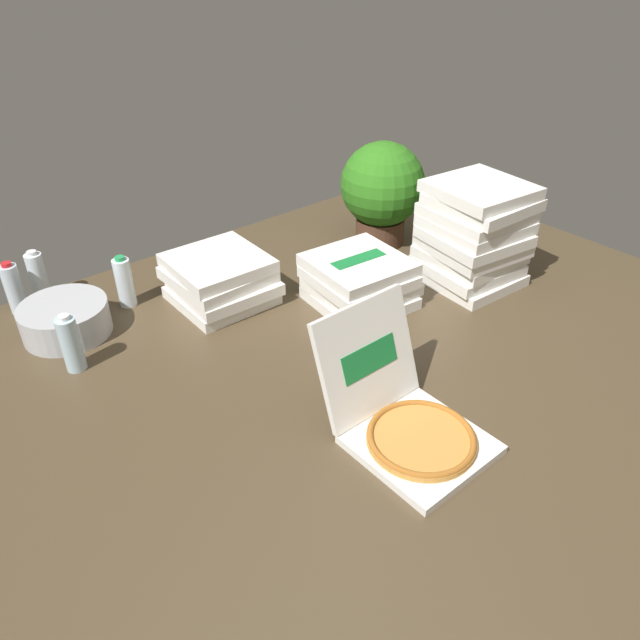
# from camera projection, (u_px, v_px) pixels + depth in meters

# --- Properties ---
(ground_plane) EXTENTS (3.20, 2.40, 0.02)m
(ground_plane) POSITION_uv_depth(u_px,v_px,m) (345.00, 363.00, 2.18)
(ground_plane) COLOR #4C3D28
(open_pizza_box) EXTENTS (0.36, 0.49, 0.37)m
(open_pizza_box) POSITION_uv_depth(u_px,v_px,m) (406.00, 417.00, 1.81)
(open_pizza_box) COLOR white
(open_pizza_box) RESTS_ON ground_plane
(pizza_stack_right_mid) EXTENTS (0.39, 0.40, 0.20)m
(pizza_stack_right_mid) POSITION_uv_depth(u_px,v_px,m) (220.00, 280.00, 2.47)
(pizza_stack_right_mid) COLOR white
(pizza_stack_right_mid) RESTS_ON ground_plane
(pizza_stack_right_far) EXTENTS (0.42, 0.42, 0.44)m
(pizza_stack_right_far) POSITION_uv_depth(u_px,v_px,m) (474.00, 235.00, 2.54)
(pizza_stack_right_far) COLOR white
(pizza_stack_right_far) RESTS_ON ground_plane
(pizza_stack_center_far) EXTENTS (0.41, 0.42, 0.20)m
(pizza_stack_center_far) POSITION_uv_depth(u_px,v_px,m) (359.00, 281.00, 2.46)
(pizza_stack_center_far) COLOR white
(pizza_stack_center_far) RESTS_ON ground_plane
(ice_bucket) EXTENTS (0.33, 0.33, 0.13)m
(ice_bucket) POSITION_uv_depth(u_px,v_px,m) (65.00, 319.00, 2.29)
(ice_bucket) COLOR #B7BABF
(ice_bucket) RESTS_ON ground_plane
(water_bottle_0) EXTENTS (0.07, 0.07, 0.22)m
(water_bottle_0) POSITION_uv_depth(u_px,v_px,m) (14.00, 289.00, 2.39)
(water_bottle_0) COLOR silver
(water_bottle_0) RESTS_ON ground_plane
(water_bottle_1) EXTENTS (0.07, 0.07, 0.22)m
(water_bottle_1) POSITION_uv_depth(u_px,v_px,m) (71.00, 344.00, 2.08)
(water_bottle_1) COLOR silver
(water_bottle_1) RESTS_ON ground_plane
(water_bottle_2) EXTENTS (0.07, 0.07, 0.22)m
(water_bottle_2) POSITION_uv_depth(u_px,v_px,m) (38.00, 277.00, 2.48)
(water_bottle_2) COLOR white
(water_bottle_2) RESTS_ON ground_plane
(water_bottle_3) EXTENTS (0.07, 0.07, 0.22)m
(water_bottle_3) POSITION_uv_depth(u_px,v_px,m) (124.00, 282.00, 2.44)
(water_bottle_3) COLOR white
(water_bottle_3) RESTS_ON ground_plane
(potted_plant) EXTENTS (0.40, 0.40, 0.50)m
(potted_plant) POSITION_uv_depth(u_px,v_px,m) (382.00, 189.00, 2.84)
(potted_plant) COLOR #513323
(potted_plant) RESTS_ON ground_plane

